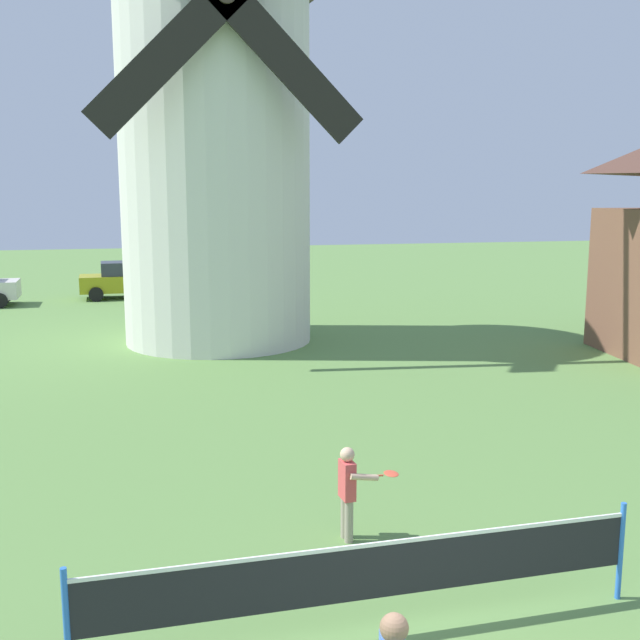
{
  "coord_description": "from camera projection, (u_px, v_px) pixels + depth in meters",
  "views": [
    {
      "loc": [
        -2.53,
        -4.56,
        4.32
      ],
      "look_at": [
        -0.4,
        3.84,
        2.87
      ],
      "focal_mm": 41.43,
      "sensor_mm": 36.0,
      "label": 1
    }
  ],
  "objects": [
    {
      "name": "parked_car_mustard",
      "position": [
        129.0,
        279.0,
        31.8
      ],
      "size": [
        4.14,
        2.01,
        1.56
      ],
      "color": "#999919",
      "rests_on": "ground_plane"
    },
    {
      "name": "tennis_net",
      "position": [
        370.0,
        572.0,
        7.24
      ],
      "size": [
        5.74,
        0.06,
        1.1
      ],
      "color": "blue",
      "rests_on": "ground_plane"
    },
    {
      "name": "windmill",
      "position": [
        214.0,
        113.0,
        21.33
      ],
      "size": [
        7.03,
        6.29,
        13.02
      ],
      "color": "silver",
      "rests_on": "ground_plane"
    },
    {
      "name": "player_far",
      "position": [
        349.0,
        488.0,
        9.3
      ],
      "size": [
        0.74,
        0.45,
        1.23
      ],
      "color": "#9E937F",
      "rests_on": "ground_plane"
    }
  ]
}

